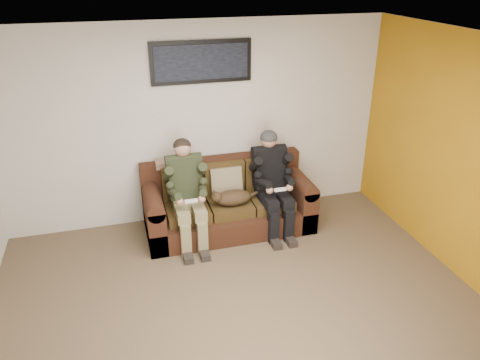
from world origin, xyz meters
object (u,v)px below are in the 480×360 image
object	(u,v)px
framed_poster	(201,62)
person_left	(187,187)
person_right	(272,177)
cat	(232,198)
sofa	(227,203)

from	to	relation	value
framed_poster	person_left	bearing A→B (deg)	-121.56
framed_poster	person_right	bearing A→B (deg)	-37.16
person_left	cat	distance (m)	0.59
person_right	framed_poster	bearing A→B (deg)	142.84
sofa	framed_poster	distance (m)	1.82
sofa	person_left	bearing A→B (deg)	-162.01
sofa	cat	distance (m)	0.30
person_right	framed_poster	distance (m)	1.67
cat	sofa	bearing A→B (deg)	90.90
sofa	person_left	size ratio (longest dim) A/B	1.66
person_right	cat	world-z (taller)	person_right
person_left	cat	bearing A→B (deg)	-5.20
cat	framed_poster	xyz separation A→B (m)	(-0.20, 0.62, 1.57)
sofa	person_right	xyz separation A→B (m)	(0.55, -0.18, 0.39)
sofa	cat	xyz separation A→B (m)	(0.00, -0.23, 0.20)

